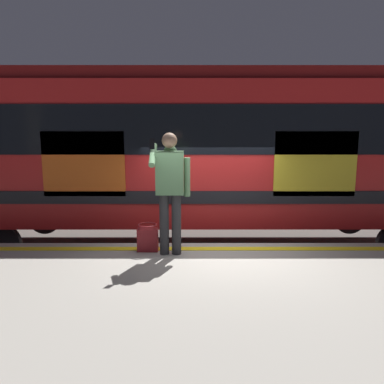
{
  "coord_description": "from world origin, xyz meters",
  "views": [
    {
      "loc": [
        0.33,
        5.75,
        2.8
      ],
      "look_at": [
        0.32,
        0.3,
        1.88
      ],
      "focal_mm": 34.12,
      "sensor_mm": 36.0,
      "label": 1
    }
  ],
  "objects": [
    {
      "name": "track_rail_near",
      "position": [
        0.0,
        -1.6,
        0.08
      ],
      "size": [
        17.16,
        0.08,
        0.16
      ],
      "primitive_type": "cube",
      "color": "slate",
      "rests_on": "ground"
    },
    {
      "name": "passenger",
      "position": [
        0.64,
        0.52,
        2.04
      ],
      "size": [
        0.57,
        0.55,
        1.79
      ],
      "color": "#262628",
      "rests_on": "platform"
    },
    {
      "name": "platform",
      "position": [
        0.0,
        2.28,
        0.49
      ],
      "size": [
        13.2,
        4.56,
        0.98
      ],
      "primitive_type": "cube",
      "color": "#9E998E",
      "rests_on": "ground"
    },
    {
      "name": "safety_line",
      "position": [
        0.0,
        0.3,
        0.99
      ],
      "size": [
        12.93,
        0.16,
        0.01
      ],
      "primitive_type": "cube",
      "color": "yellow",
      "rests_on": "platform"
    },
    {
      "name": "ground_plane",
      "position": [
        0.0,
        0.0,
        0.0
      ],
      "size": [
        24.94,
        24.94,
        0.0
      ],
      "primitive_type": "plane",
      "color": "#4C4742"
    },
    {
      "name": "train_carriage",
      "position": [
        0.18,
        -2.31,
        2.44
      ],
      "size": [
        12.14,
        2.8,
        3.8
      ],
      "color": "red",
      "rests_on": "ground"
    },
    {
      "name": "track_rail_far",
      "position": [
        0.0,
        -3.03,
        0.08
      ],
      "size": [
        17.16,
        0.08,
        0.16
      ],
      "primitive_type": "cube",
      "color": "slate",
      "rests_on": "ground"
    },
    {
      "name": "handbag",
      "position": [
        1.0,
        0.39,
        1.18
      ],
      "size": [
        0.31,
        0.29,
        0.42
      ],
      "color": "maroon",
      "rests_on": "platform"
    }
  ]
}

